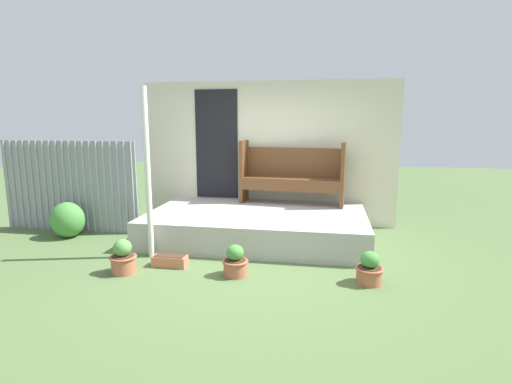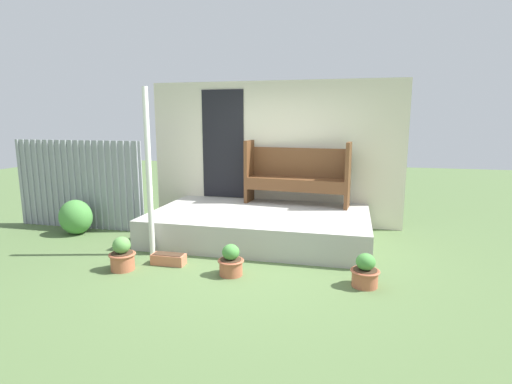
{
  "view_description": "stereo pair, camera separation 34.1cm",
  "coord_description": "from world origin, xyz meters",
  "px_view_note": "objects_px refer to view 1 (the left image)",
  "views": [
    {
      "loc": [
        0.98,
        -5.15,
        1.92
      ],
      "look_at": [
        0.0,
        0.36,
        0.9
      ],
      "focal_mm": 28.0,
      "sensor_mm": 36.0,
      "label": 1
    },
    {
      "loc": [
        1.32,
        -5.08,
        1.92
      ],
      "look_at": [
        0.0,
        0.36,
        0.9
      ],
      "focal_mm": 28.0,
      "sensor_mm": 36.0,
      "label": 2
    }
  ],
  "objects_px": {
    "planter_box_rect": "(170,261)",
    "shrub_by_fence": "(67,220)",
    "bench": "(292,172)",
    "flower_pot_left": "(123,258)",
    "flower_pot_right": "(369,270)",
    "support_post": "(148,174)",
    "flower_pot_middle": "(235,262)"
  },
  "relations": [
    {
      "from": "bench",
      "to": "shrub_by_fence",
      "type": "relative_size",
      "value": 3.13
    },
    {
      "from": "flower_pot_left",
      "to": "shrub_by_fence",
      "type": "relative_size",
      "value": 0.75
    },
    {
      "from": "planter_box_rect",
      "to": "shrub_by_fence",
      "type": "relative_size",
      "value": 0.77
    },
    {
      "from": "support_post",
      "to": "shrub_by_fence",
      "type": "distance_m",
      "value": 2.08
    },
    {
      "from": "support_post",
      "to": "planter_box_rect",
      "type": "xyz_separation_m",
      "value": [
        0.4,
        -0.31,
        -1.1
      ]
    },
    {
      "from": "planter_box_rect",
      "to": "shrub_by_fence",
      "type": "height_order",
      "value": "shrub_by_fence"
    },
    {
      "from": "flower_pot_left",
      "to": "shrub_by_fence",
      "type": "xyz_separation_m",
      "value": [
        -1.68,
        1.29,
        0.1
      ]
    },
    {
      "from": "support_post",
      "to": "flower_pot_left",
      "type": "xyz_separation_m",
      "value": [
        -0.09,
        -0.63,
        -0.99
      ]
    },
    {
      "from": "flower_pot_right",
      "to": "support_post",
      "type": "bearing_deg",
      "value": 171.55
    },
    {
      "from": "bench",
      "to": "flower_pot_right",
      "type": "distance_m",
      "value": 2.69
    },
    {
      "from": "planter_box_rect",
      "to": "flower_pot_middle",
      "type": "bearing_deg",
      "value": -9.91
    },
    {
      "from": "support_post",
      "to": "flower_pot_left",
      "type": "height_order",
      "value": "support_post"
    },
    {
      "from": "support_post",
      "to": "flower_pot_left",
      "type": "distance_m",
      "value": 1.18
    },
    {
      "from": "bench",
      "to": "flower_pot_left",
      "type": "height_order",
      "value": "bench"
    },
    {
      "from": "support_post",
      "to": "flower_pot_right",
      "type": "bearing_deg",
      "value": -8.45
    },
    {
      "from": "support_post",
      "to": "shrub_by_fence",
      "type": "xyz_separation_m",
      "value": [
        -1.76,
        0.66,
        -0.88
      ]
    },
    {
      "from": "bench",
      "to": "shrub_by_fence",
      "type": "bearing_deg",
      "value": -156.06
    },
    {
      "from": "shrub_by_fence",
      "to": "planter_box_rect",
      "type": "bearing_deg",
      "value": -24.11
    },
    {
      "from": "support_post",
      "to": "planter_box_rect",
      "type": "distance_m",
      "value": 1.22
    },
    {
      "from": "flower_pot_middle",
      "to": "shrub_by_fence",
      "type": "distance_m",
      "value": 3.29
    },
    {
      "from": "support_post",
      "to": "flower_pot_middle",
      "type": "bearing_deg",
      "value": -19.64
    },
    {
      "from": "support_post",
      "to": "shrub_by_fence",
      "type": "bearing_deg",
      "value": 159.56
    },
    {
      "from": "bench",
      "to": "planter_box_rect",
      "type": "xyz_separation_m",
      "value": [
        -1.42,
        -2.17,
        -0.94
      ]
    },
    {
      "from": "flower_pot_middle",
      "to": "support_post",
      "type": "bearing_deg",
      "value": 160.36
    },
    {
      "from": "planter_box_rect",
      "to": "flower_pot_left",
      "type": "bearing_deg",
      "value": -146.6
    },
    {
      "from": "flower_pot_right",
      "to": "shrub_by_fence",
      "type": "relative_size",
      "value": 0.68
    },
    {
      "from": "support_post",
      "to": "flower_pot_right",
      "type": "height_order",
      "value": "support_post"
    },
    {
      "from": "bench",
      "to": "shrub_by_fence",
      "type": "distance_m",
      "value": 3.85
    },
    {
      "from": "flower_pot_left",
      "to": "shrub_by_fence",
      "type": "distance_m",
      "value": 2.12
    },
    {
      "from": "shrub_by_fence",
      "to": "flower_pot_right",
      "type": "bearing_deg",
      "value": -13.08
    },
    {
      "from": "bench",
      "to": "flower_pot_middle",
      "type": "distance_m",
      "value": 2.53
    },
    {
      "from": "support_post",
      "to": "bench",
      "type": "relative_size",
      "value": 1.28
    }
  ]
}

